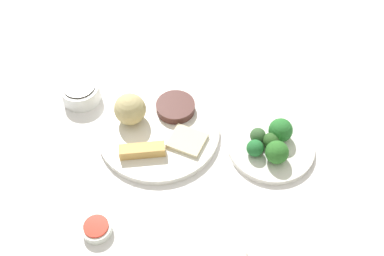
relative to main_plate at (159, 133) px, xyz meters
name	(u,v)px	position (x,y,z in m)	size (l,w,h in m)	color
tabletop	(159,136)	(0.00, 0.00, -0.02)	(2.20, 2.20, 0.02)	white
main_plate	(159,133)	(0.00, 0.00, 0.00)	(0.29, 0.29, 0.02)	white
rice_scoop	(130,109)	(-0.01, 0.07, 0.05)	(0.08, 0.08, 0.08)	tan
spring_roll	(142,150)	(-0.07, -0.01, 0.02)	(0.10, 0.03, 0.02)	#DAA755
crab_rangoon_wonton	(187,141)	(0.01, -0.07, 0.01)	(0.07, 0.08, 0.01)	beige
stir_fry_heap	(174,106)	(0.07, 0.01, 0.02)	(0.09, 0.09, 0.02)	#502B27
broccoli_plate	(271,147)	(0.10, -0.24, 0.00)	(0.20, 0.20, 0.01)	white
broccoli_floret_0	(277,152)	(0.07, -0.27, 0.03)	(0.05, 0.05, 0.05)	#2F7229
broccoli_floret_1	(258,136)	(0.10, -0.21, 0.02)	(0.04, 0.04, 0.04)	#385D34
broccoli_floret_2	(281,130)	(0.13, -0.25, 0.03)	(0.06, 0.06, 0.06)	#28742E
broccoli_floret_3	(255,148)	(0.06, -0.22, 0.03)	(0.04, 0.04, 0.04)	#226D32
broccoli_floret_5	(271,141)	(0.10, -0.24, 0.03)	(0.04, 0.04, 0.04)	#2E5A26
soy_sauce_bowl	(81,93)	(-0.01, 0.23, 0.01)	(0.10, 0.10, 0.04)	white
soy_sauce_bowl_liquid	(79,86)	(-0.01, 0.23, 0.04)	(0.08, 0.08, 0.00)	black
sauce_ramekin_sweet_and_sour	(97,229)	(-0.27, -0.04, 0.00)	(0.06, 0.06, 0.02)	white
sauce_ramekin_sweet_and_sour_liquid	(96,226)	(-0.27, -0.04, 0.01)	(0.05, 0.05, 0.00)	red
teacup	(262,255)	(-0.15, -0.34, 0.02)	(0.06, 0.06, 0.05)	silver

